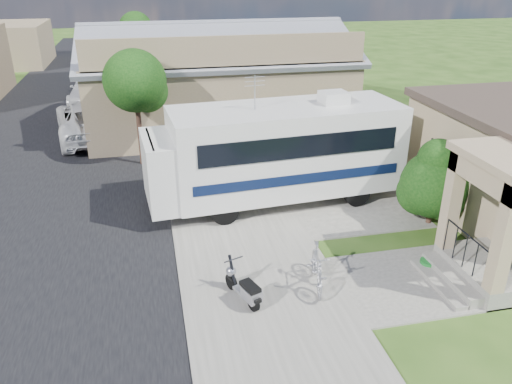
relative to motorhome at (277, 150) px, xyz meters
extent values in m
plane|color=#214011|center=(-0.62, -4.43, -1.84)|extent=(120.00, 120.00, 0.00)
cube|color=black|center=(-8.12, 5.57, -1.83)|extent=(9.00, 80.00, 0.02)
cube|color=#64625A|center=(-1.62, 5.57, -1.81)|extent=(4.00, 80.00, 0.06)
cube|color=#64625A|center=(0.88, 0.07, -1.82)|extent=(7.00, 6.00, 0.05)
cube|color=#64625A|center=(2.38, -5.43, -1.82)|extent=(4.00, 3.00, 0.05)
cube|color=black|center=(4.86, -1.73, -0.14)|extent=(0.04, 1.10, 1.20)
cube|color=#64625A|center=(4.08, -5.73, -1.59)|extent=(1.60, 2.40, 0.50)
cube|color=#64625A|center=(3.08, -5.73, -1.68)|extent=(0.40, 2.16, 0.32)
cube|color=#64625A|center=(2.73, -5.73, -1.76)|extent=(0.35, 2.16, 0.16)
cube|color=#937C5D|center=(3.45, -4.71, 0.01)|extent=(0.35, 0.35, 2.70)
cube|color=#937C5D|center=(3.45, -6.76, 0.01)|extent=(0.35, 0.35, 2.70)
cube|color=#937C5D|center=(3.45, -5.73, 1.11)|extent=(0.35, 2.40, 0.50)
cylinder|color=black|center=(3.33, -5.73, -0.44)|extent=(0.04, 1.70, 0.04)
cube|color=#79664C|center=(-0.62, 9.57, -0.04)|extent=(12.00, 8.00, 3.60)
cube|color=slate|center=(-0.62, 7.57, 2.31)|extent=(12.50, 4.40, 1.78)
cube|color=slate|center=(-0.62, 11.57, 2.31)|extent=(12.50, 4.40, 1.78)
cube|color=slate|center=(-0.62, 9.57, 3.01)|extent=(12.50, 0.50, 0.22)
cube|color=#79664C|center=(-0.62, 5.67, 2.31)|extent=(11.76, 0.20, 1.30)
cylinder|color=#311E16|center=(-4.42, 4.57, -0.27)|extent=(0.20, 0.20, 3.15)
sphere|color=black|center=(-4.42, 4.57, 1.53)|extent=(2.40, 2.40, 2.40)
sphere|color=black|center=(-4.02, 4.77, 1.08)|extent=(1.68, 1.68, 1.68)
cylinder|color=#311E16|center=(-4.42, 14.57, -0.20)|extent=(0.20, 0.20, 3.29)
sphere|color=black|center=(-4.42, 14.57, 1.68)|extent=(2.40, 2.40, 2.40)
sphere|color=black|center=(-4.02, 14.77, 1.21)|extent=(1.68, 1.68, 1.68)
cylinder|color=#311E16|center=(-4.42, 23.57, -0.34)|extent=(0.20, 0.20, 3.01)
sphere|color=black|center=(-4.42, 23.57, 1.38)|extent=(2.40, 2.40, 2.40)
sphere|color=black|center=(-4.02, 23.77, 0.95)|extent=(1.68, 1.68, 1.68)
cube|color=silver|center=(0.32, 0.02, 0.04)|extent=(7.69, 3.24, 2.79)
cube|color=silver|center=(-3.85, -0.29, -0.29)|extent=(1.05, 2.60, 2.14)
cube|color=black|center=(-4.04, -0.31, 0.30)|extent=(0.24, 2.28, 0.96)
cube|color=black|center=(0.42, -1.33, 0.54)|extent=(6.36, 0.52, 0.70)
cube|color=black|center=(0.22, 1.38, 0.54)|extent=(6.36, 0.52, 0.70)
cube|color=black|center=(0.42, -1.32, -0.52)|extent=(6.73, 0.54, 0.32)
cube|color=black|center=(0.22, 1.37, -0.52)|extent=(6.73, 0.54, 0.32)
cube|color=silver|center=(1.92, 0.15, 1.62)|extent=(0.91, 0.81, 0.38)
cylinder|color=#A4A3AB|center=(-0.75, -0.06, 1.96)|extent=(0.04, 0.04, 1.07)
cylinder|color=black|center=(-1.99, -1.33, -1.36)|extent=(0.88, 0.36, 0.86)
cylinder|color=black|center=(-2.17, 1.02, -1.36)|extent=(0.88, 0.36, 0.86)
cylinder|color=black|center=(2.50, -0.99, -1.36)|extent=(0.88, 0.36, 0.86)
cylinder|color=black|center=(2.32, 1.36, -1.36)|extent=(0.88, 0.36, 0.86)
cylinder|color=#311E16|center=(4.25, -2.63, -1.43)|extent=(0.16, 0.16, 0.82)
sphere|color=black|center=(4.25, -2.63, -0.51)|extent=(2.05, 2.05, 2.05)
sphere|color=black|center=(4.66, -2.32, -0.10)|extent=(1.64, 1.64, 1.64)
sphere|color=black|center=(3.94, -2.42, -0.81)|extent=(1.44, 1.44, 1.44)
sphere|color=black|center=(4.45, -2.94, -0.92)|extent=(1.23, 1.23, 1.23)
sphere|color=black|center=(4.25, -2.63, 0.31)|extent=(1.23, 1.23, 1.23)
cylinder|color=black|center=(-2.02, -5.73, -1.58)|extent=(0.25, 0.42, 0.40)
cylinder|color=black|center=(-2.37, -4.79, -1.58)|extent=(0.25, 0.42, 0.40)
cube|color=#A4A3AB|center=(-2.18, -5.30, -1.52)|extent=(0.44, 0.57, 0.07)
cube|color=#A4A3AB|center=(-2.05, -5.65, -1.39)|extent=(0.47, 0.58, 0.28)
cube|color=black|center=(-2.06, -5.60, -1.21)|extent=(0.45, 0.61, 0.11)
cube|color=black|center=(-1.97, -5.86, -1.41)|extent=(0.22, 0.23, 0.09)
cylinder|color=black|center=(-2.35, -4.85, -1.21)|extent=(0.18, 0.32, 0.77)
sphere|color=#A4A3AB|center=(-2.37, -4.79, -1.27)|extent=(0.26, 0.26, 0.26)
sphere|color=black|center=(-2.40, -4.72, -1.27)|extent=(0.11, 0.11, 0.11)
cylinder|color=black|center=(-2.32, -4.92, -0.86)|extent=(0.48, 0.21, 0.03)
cube|color=black|center=(-2.37, -4.79, -1.47)|extent=(0.21, 0.29, 0.06)
imported|color=#A4A3AB|center=(-0.27, -5.11, -1.30)|extent=(0.86, 1.85, 1.07)
imported|color=silver|center=(-6.71, 8.64, -0.98)|extent=(3.78, 6.54, 1.71)
imported|color=silver|center=(-7.09, 15.32, -1.03)|extent=(2.66, 5.73, 1.62)
cylinder|color=#146721|center=(2.93, -4.92, -1.74)|extent=(0.46, 0.46, 0.21)
camera|label=1|loc=(-3.97, -14.96, 5.54)|focal=35.00mm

